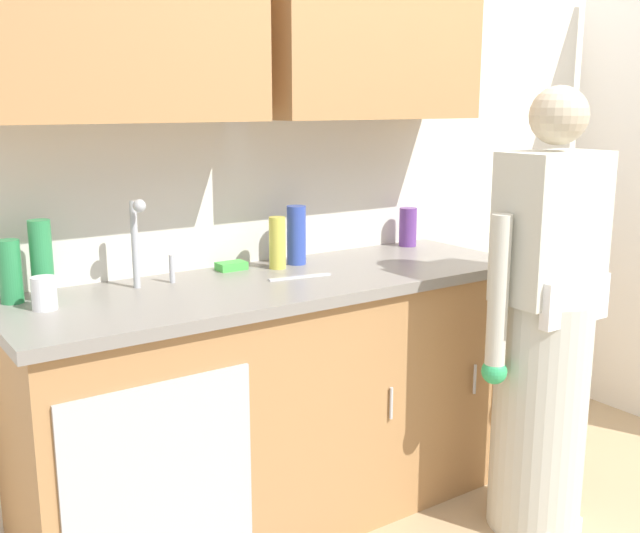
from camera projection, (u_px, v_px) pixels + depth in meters
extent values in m
cube|color=silver|center=(344.00, 153.00, 3.20)|extent=(4.80, 0.10, 2.70)
cube|color=#B27F4C|center=(119.00, 9.00, 2.34)|extent=(0.91, 0.34, 0.70)
cube|color=#B27F4C|center=(367.00, 27.00, 2.89)|extent=(0.91, 0.34, 0.70)
cube|color=#B27F4C|center=(280.00, 405.00, 2.81)|extent=(1.90, 0.60, 0.90)
cube|color=#B7BABF|center=(163.00, 496.00, 2.24)|extent=(0.60, 0.01, 0.72)
cylinder|color=silver|center=(391.00, 403.00, 2.71)|extent=(0.01, 0.01, 0.12)
cylinder|color=silver|center=(475.00, 379.00, 2.94)|extent=(0.01, 0.01, 0.12)
cube|color=gray|center=(278.00, 283.00, 2.71)|extent=(1.96, 0.66, 0.04)
cube|color=#B7BABF|center=(166.00, 302.00, 2.47)|extent=(0.50, 0.36, 0.03)
cylinder|color=#B7BABF|center=(135.00, 245.00, 2.53)|extent=(0.02, 0.02, 0.30)
sphere|color=#B7BABF|center=(139.00, 206.00, 2.45)|extent=(0.04, 0.04, 0.04)
cylinder|color=#B7BABF|center=(172.00, 269.00, 2.62)|extent=(0.02, 0.02, 0.10)
cube|color=white|center=(536.00, 518.00, 2.81)|extent=(0.20, 0.26, 0.06)
cylinder|color=beige|center=(539.00, 415.00, 2.74)|extent=(0.34, 0.34, 0.88)
cube|color=beige|center=(552.00, 227.00, 2.59)|extent=(0.38, 0.22, 0.52)
sphere|color=beige|center=(559.00, 115.00, 2.51)|extent=(0.20, 0.20, 0.20)
cube|color=white|center=(575.00, 301.00, 2.55)|extent=(0.32, 0.04, 0.16)
cylinder|color=beige|center=(498.00, 295.00, 2.53)|extent=(0.07, 0.07, 0.55)
sphere|color=#33B266|center=(494.00, 371.00, 2.59)|extent=(0.09, 0.09, 0.09)
cylinder|color=beige|center=(584.00, 277.00, 2.78)|extent=(0.07, 0.07, 0.55)
sphere|color=#33B266|center=(578.00, 347.00, 2.84)|extent=(0.09, 0.09, 0.09)
cylinder|color=#2D8C4C|center=(42.00, 260.00, 2.38)|extent=(0.07, 0.07, 0.26)
cylinder|color=#334CB2|center=(296.00, 235.00, 2.92)|extent=(0.07, 0.07, 0.23)
cylinder|color=#D8D14C|center=(277.00, 243.00, 2.84)|extent=(0.06, 0.06, 0.20)
cylinder|color=#66388C|center=(408.00, 227.00, 3.30)|extent=(0.08, 0.08, 0.17)
cylinder|color=#2D8C4C|center=(10.00, 272.00, 2.35)|extent=(0.07, 0.07, 0.20)
cylinder|color=white|center=(44.00, 293.00, 2.28)|extent=(0.08, 0.08, 0.10)
cube|color=silver|center=(300.00, 277.00, 2.71)|extent=(0.24, 0.06, 0.01)
cube|color=#4CBF4C|center=(231.00, 266.00, 2.83)|extent=(0.11, 0.07, 0.03)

